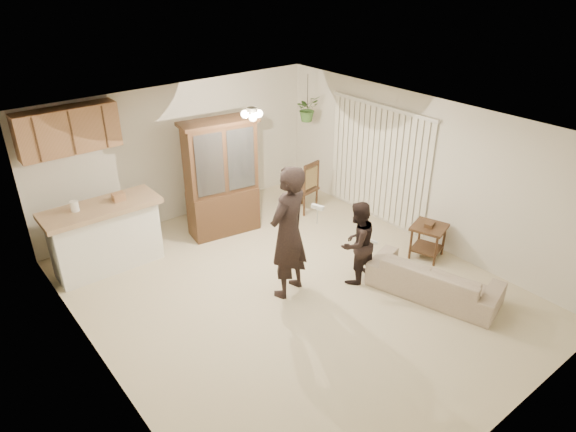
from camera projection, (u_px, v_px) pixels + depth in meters
floor at (293, 291)px, 7.64m from camera, size 6.50×6.50×0.00m
ceiling at (294, 130)px, 6.49m from camera, size 5.50×6.50×0.02m
wall_back at (180, 153)px, 9.32m from camera, size 5.50×0.02×2.50m
wall_front at (511, 341)px, 4.81m from camera, size 5.50×0.02×2.50m
wall_left at (96, 290)px, 5.54m from camera, size 0.02×6.50×2.50m
wall_right at (420, 170)px, 8.59m from camera, size 0.02×6.50×2.50m
breakfast_bar at (106, 239)px, 8.02m from camera, size 1.60×0.55×1.00m
bar_top at (101, 208)px, 7.76m from camera, size 1.75×0.70×0.08m
upper_cabinets at (68, 130)px, 7.75m from camera, size 1.50×0.34×0.70m
vertical_blinds at (378, 163)px, 9.27m from camera, size 0.06×2.30×2.10m
ceiling_fixture at (252, 114)px, 7.48m from camera, size 0.36×0.36×0.20m
hanging_plant at (307, 109)px, 9.73m from camera, size 0.43×0.37×0.48m
plant_cord at (308, 92)px, 9.58m from camera, size 0.01×0.01×0.65m
sofa at (435, 273)px, 7.42m from camera, size 1.23×2.00×0.73m
adult at (288, 239)px, 7.24m from camera, size 0.75×0.60×1.80m
child at (357, 242)px, 7.60m from camera, size 0.69×0.56×1.35m
china_hutch at (222, 179)px, 8.83m from camera, size 1.37×0.70×2.06m
side_table at (427, 241)px, 8.39m from camera, size 0.66×0.66×0.63m
chair_bar at (76, 259)px, 7.91m from camera, size 0.49×0.49×1.02m
chair_hutch_left at (228, 197)px, 9.92m from camera, size 0.53×0.53×0.99m
chair_hutch_right at (303, 196)px, 9.93m from camera, size 0.52×0.52×1.03m
controller_adult at (318, 207)px, 6.71m from camera, size 0.10×0.18×0.05m
controller_child at (374, 242)px, 7.34m from camera, size 0.04×0.12×0.04m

